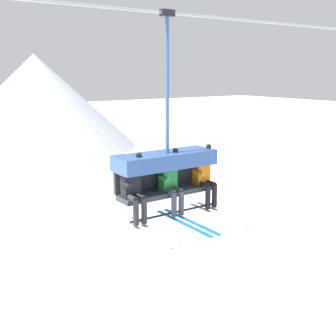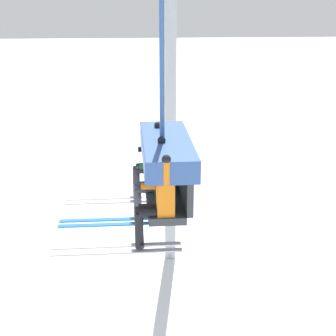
# 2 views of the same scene
# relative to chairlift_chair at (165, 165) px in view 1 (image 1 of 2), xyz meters

# --- Properties ---
(mountain_peak_central) EXTENTS (20.46, 20.46, 9.68)m
(mountain_peak_central) POSITION_rel_chairlift_chair_xyz_m (9.13, 37.69, -1.16)
(mountain_peak_central) COLOR silver
(mountain_peak_central) RESTS_ON ground_plane
(lift_cable) EXTENTS (20.47, 0.05, 0.05)m
(lift_cable) POSITION_rel_chairlift_chair_xyz_m (1.07, -0.07, 2.87)
(lift_cable) COLOR #9EA3A8
(chairlift_chair) EXTENTS (2.12, 0.74, 3.82)m
(chairlift_chair) POSITION_rel_chairlift_chair_xyz_m (0.00, 0.00, 0.00)
(chairlift_chair) COLOR #33383D
(skier_black) EXTENTS (0.48, 1.70, 1.34)m
(skier_black) POSITION_rel_chairlift_chair_xyz_m (-0.85, -0.21, -0.31)
(skier_black) COLOR black
(skier_green) EXTENTS (0.48, 1.70, 1.34)m
(skier_green) POSITION_rel_chairlift_chair_xyz_m (0.00, -0.21, -0.31)
(skier_green) COLOR #23843D
(skier_orange) EXTENTS (0.48, 1.70, 1.34)m
(skier_orange) POSITION_rel_chairlift_chair_xyz_m (0.85, -0.21, -0.31)
(skier_orange) COLOR orange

